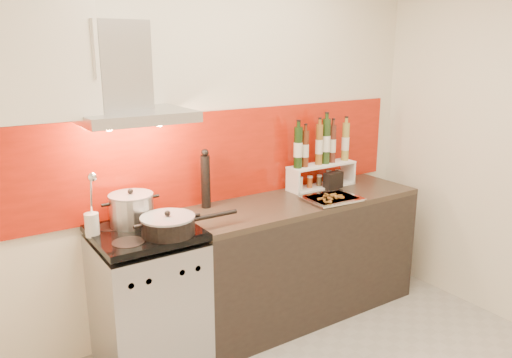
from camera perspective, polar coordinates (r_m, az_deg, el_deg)
back_wall at (r=3.50m, az=-4.06°, el=3.95°), size 3.40×0.02×2.60m
backsplash at (r=3.53m, az=-3.24°, el=2.73°), size 3.00×0.02×0.64m
range_stove at (r=3.24m, az=-12.16°, el=-13.42°), size 0.60×0.60×0.91m
counter at (r=3.78m, az=5.14°, el=-8.73°), size 1.80×0.60×0.90m
range_hood at (r=3.01m, az=-14.53°, el=10.26°), size 0.62×0.50×0.61m
upper_cabinet at (r=2.86m, az=-25.46°, el=13.28°), size 0.70×0.35×0.72m
stock_pot at (r=3.11m, az=-14.03°, el=-3.39°), size 0.27×0.27×0.23m
saute_pan at (r=2.93m, az=-9.91°, el=-5.19°), size 0.61×0.32×0.15m
utensil_jar at (r=3.01m, az=-18.24°, el=-4.15°), size 0.08×0.12×0.39m
pepper_mill at (r=3.37m, az=-5.78°, el=-0.05°), size 0.06×0.06×0.41m
step_shelf at (r=3.86m, az=7.45°, el=2.46°), size 0.58×0.16×0.53m
caddy_box at (r=3.89m, az=8.81°, el=-0.22°), size 0.17×0.09×0.14m
baking_tray at (r=3.60m, az=8.64°, el=-2.20°), size 0.40×0.32×0.03m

